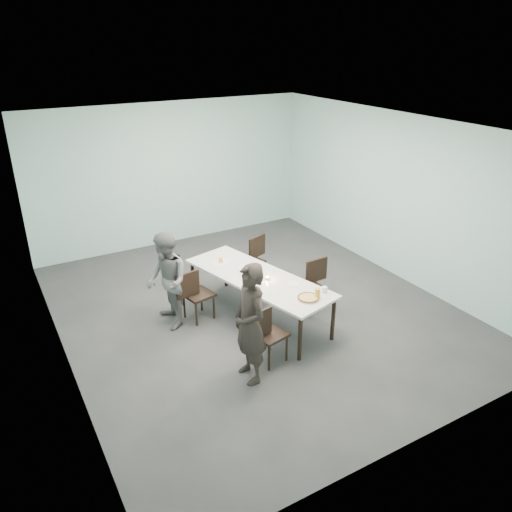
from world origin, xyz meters
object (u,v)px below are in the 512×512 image
chair_near_left (265,332)px  chair_far_right (253,257)px  amber_tumbler (221,260)px  chair_near_right (311,281)px  water_tumbler (324,290)px  side_plate (293,284)px  table (258,280)px  beer_glass (318,293)px  pizza (308,298)px  chair_far_left (194,292)px  diner_far (167,281)px  tealight (267,278)px  diner_near (250,324)px

chair_near_left → chair_far_right: 2.51m
chair_near_left → amber_tumbler: size_ratio=10.88×
chair_near_right → chair_far_right: (-0.34, 1.32, 0.00)m
water_tumbler → side_plate: bearing=121.2°
table → side_plate: size_ratio=15.23×
chair_near_right → beer_glass: beer_glass is taller
table → amber_tumbler: 0.82m
chair_far_right → pizza: (-0.31, -2.16, 0.27)m
beer_glass → chair_near_left: bearing=-175.9°
chair_near_left → chair_far_left: size_ratio=1.00×
chair_far_right → pizza: size_ratio=2.56×
water_tumbler → chair_far_left: bearing=136.7°
diner_far → chair_near_right: bearing=78.1°
table → chair_near_left: size_ratio=3.15×
beer_glass → amber_tumbler: bearing=110.4°
chair_near_left → beer_glass: beer_glass is taller
chair_near_left → water_tumbler: size_ratio=9.67×
chair_far_left → diner_far: 0.49m
chair_near_left → side_plate: (0.83, 0.58, 0.25)m
water_tumbler → chair_near_left: bearing=-172.2°
diner_far → pizza: diner_far is taller
diner_far → tealight: (1.38, -0.68, -0.00)m
beer_glass → tealight: bearing=110.7°
chair_near_right → side_plate: bearing=27.9°
chair_near_left → tealight: size_ratio=15.54×
chair_near_right → diner_near: bearing=29.5°
chair_near_left → chair_far_left: bearing=91.8°
chair_near_right → diner_far: 2.35m
table → chair_far_left: size_ratio=3.15×
chair_far_right → side_plate: size_ratio=4.83×
chair_near_right → pizza: size_ratio=2.56×
diner_far → water_tumbler: size_ratio=17.18×
chair_far_left → chair_far_right: (1.48, 0.72, 0.00)m
chair_far_left → amber_tumbler: size_ratio=10.88×
chair_far_left → side_plate: 1.58m
tealight → chair_near_right: bearing=1.1°
chair_near_right → pizza: bearing=48.9°
table → diner_near: diner_near is taller
pizza → diner_far: bearing=136.2°
diner_near → pizza: diner_near is taller
chair_far_left → side_plate: size_ratio=4.83×
diner_near → pizza: size_ratio=4.90×
water_tumbler → table: bearing=122.0°
chair_far_left → water_tumbler: bearing=-54.4°
chair_near_right → water_tumbler: 0.91m
pizza → tealight: bearing=103.1°
chair_far_right → side_plate: 1.72m
chair_far_right → tealight: (-0.51, -1.34, 0.27)m
table → chair_near_right: bearing=-8.7°
diner_far → side_plate: size_ratio=8.59×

